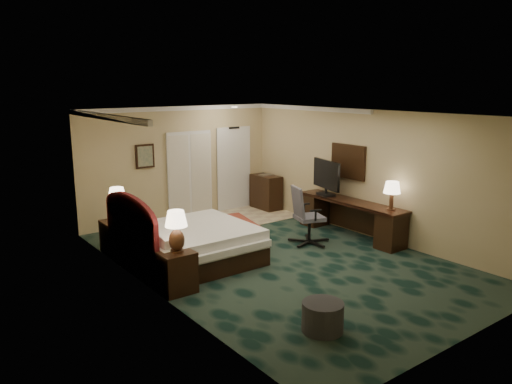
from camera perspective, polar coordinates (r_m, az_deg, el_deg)
floor at (r=9.42m, az=2.53°, el=-7.71°), size 5.00×7.50×0.00m
ceiling at (r=8.87m, az=2.70°, el=8.91°), size 5.00×7.50×0.00m
wall_back at (r=12.13m, az=-8.74°, el=3.28°), size 5.00×0.00×2.70m
wall_front at (r=6.69m, az=23.56°, el=-5.01°), size 5.00×0.00×2.70m
wall_left at (r=7.74m, az=-11.82°, el=-1.96°), size 0.00×7.50×2.70m
wall_right at (r=10.79m, az=12.92°, el=2.00°), size 0.00×7.50×2.70m
crown_molding at (r=8.87m, az=2.70°, el=8.59°), size 5.00×7.50×0.10m
tile_patch at (r=12.15m, az=-2.88°, el=-3.06°), size 3.20×1.70×0.01m
headboard at (r=8.82m, az=-14.08°, el=-4.69°), size 0.12×2.00×1.40m
entry_door at (r=12.95m, az=-2.58°, el=2.63°), size 1.02×0.06×2.18m
closet_doors at (r=12.26m, az=-7.58°, el=1.99°), size 1.20×0.06×2.10m
wall_art at (r=11.67m, az=-12.58°, el=4.02°), size 0.45×0.06×0.55m
wall_mirror at (r=11.12m, az=10.48°, el=3.45°), size 0.05×0.95×0.75m
bed at (r=9.24m, az=-7.28°, el=-6.04°), size 2.10×1.94×0.66m
nightstand_near at (r=8.06m, az=-9.28°, el=-8.88°), size 0.53×0.61×0.66m
nightstand_far at (r=10.11m, az=-15.63°, el=-4.91°), size 0.50×0.57×0.62m
lamp_near at (r=7.82m, az=-9.08°, el=-4.46°), size 0.41×0.41×0.66m
lamp_far at (r=9.91m, az=-15.55°, el=-1.39°), size 0.40×0.40×0.67m
bed_bench at (r=10.27m, az=-1.77°, el=-4.63°), size 0.77×1.44×0.46m
ottoman at (r=6.87m, az=7.63°, el=-13.94°), size 0.65×0.65×0.40m
desk at (r=10.92m, az=10.71°, el=-2.97°), size 0.58×2.68×0.77m
tv at (r=11.17m, az=8.04°, el=1.60°), size 0.33×1.02×0.80m
desk_lamp at (r=10.15m, az=15.25°, el=-0.41°), size 0.35×0.35×0.58m
desk_chair at (r=10.20m, az=6.14°, el=-2.64°), size 0.88×0.85×1.21m
minibar at (r=13.04m, az=1.16°, el=-0.01°), size 0.47×0.84×0.88m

